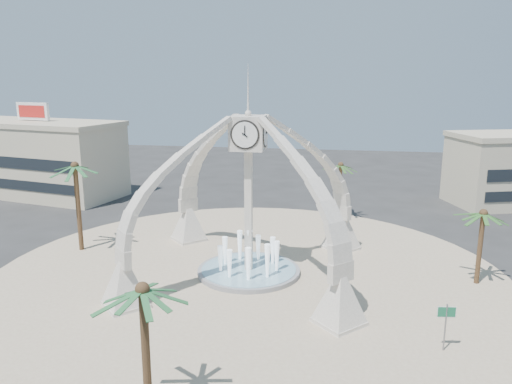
% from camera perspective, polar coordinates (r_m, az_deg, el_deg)
% --- Properties ---
extents(ground, '(140.00, 140.00, 0.00)m').
position_cam_1_polar(ground, '(39.62, -0.84, -9.32)').
color(ground, '#282828').
rests_on(ground, ground).
extents(plaza, '(40.00, 40.00, 0.06)m').
position_cam_1_polar(plaza, '(39.61, -0.84, -9.28)').
color(plaza, '#BEAC8D').
rests_on(plaza, ground).
extents(clock_tower, '(17.94, 17.94, 16.30)m').
position_cam_1_polar(clock_tower, '(37.64, -0.87, -0.14)').
color(clock_tower, silver).
rests_on(clock_tower, ground).
extents(fountain, '(8.00, 8.00, 3.62)m').
position_cam_1_polar(fountain, '(39.51, -0.84, -8.93)').
color(fountain, gray).
rests_on(fountain, ground).
extents(building_nw, '(23.75, 13.73, 11.90)m').
position_cam_1_polar(building_nw, '(70.56, -23.70, 3.59)').
color(building_nw, '#B8AD8F').
rests_on(building_nw, ground).
extents(palm_east, '(4.51, 4.51, 6.18)m').
position_cam_1_polar(palm_east, '(39.62, 24.56, -2.33)').
color(palm_east, brown).
rests_on(palm_east, ground).
extents(palm_west, '(4.46, 4.46, 8.46)m').
position_cam_1_polar(palm_west, '(45.53, -19.99, 2.68)').
color(palm_west, brown).
rests_on(palm_west, ground).
extents(palm_north, '(3.87, 3.87, 6.70)m').
position_cam_1_polar(palm_north, '(53.47, 9.66, 2.97)').
color(palm_north, brown).
rests_on(palm_north, ground).
extents(palm_south, '(5.15, 5.15, 6.88)m').
position_cam_1_polar(palm_south, '(22.51, -12.85, -11.01)').
color(palm_south, brown).
rests_on(palm_south, ground).
extents(street_sign, '(1.05, 0.18, 2.86)m').
position_cam_1_polar(street_sign, '(30.35, 20.90, -13.29)').
color(street_sign, slate).
rests_on(street_sign, ground).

